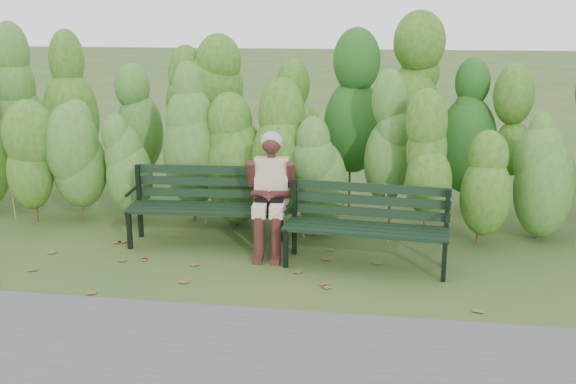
# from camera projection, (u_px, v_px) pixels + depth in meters

# --- Properties ---
(ground) EXTENTS (80.00, 80.00, 0.00)m
(ground) POSITION_uv_depth(u_px,v_px,m) (283.00, 271.00, 6.94)
(ground) COLOR #2D4E21
(footpath) EXTENTS (60.00, 2.50, 0.01)m
(footpath) POSITION_uv_depth(u_px,v_px,m) (235.00, 384.00, 4.84)
(footpath) COLOR #474749
(footpath) RESTS_ON ground
(hedge_band) EXTENTS (11.04, 1.67, 2.42)m
(hedge_band) POSITION_uv_depth(u_px,v_px,m) (306.00, 121.00, 8.39)
(hedge_band) COLOR #47381E
(hedge_band) RESTS_ON ground
(leaf_litter) EXTENTS (5.83, 2.20, 0.01)m
(leaf_litter) POSITION_uv_depth(u_px,v_px,m) (259.00, 276.00, 6.80)
(leaf_litter) COLOR brown
(leaf_litter) RESTS_ON ground
(bench_left) EXTENTS (1.78, 0.68, 0.87)m
(bench_left) POSITION_uv_depth(u_px,v_px,m) (207.00, 199.00, 7.67)
(bench_left) COLOR black
(bench_left) RESTS_ON ground
(bench_right) EXTENTS (1.72, 0.69, 0.84)m
(bench_right) POSITION_uv_depth(u_px,v_px,m) (367.00, 219.00, 7.00)
(bench_right) COLOR black
(bench_right) RESTS_ON ground
(seated_woman) EXTENTS (0.54, 0.79, 1.32)m
(seated_woman) POSITION_uv_depth(u_px,v_px,m) (271.00, 186.00, 7.38)
(seated_woman) COLOR beige
(seated_woman) RESTS_ON ground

